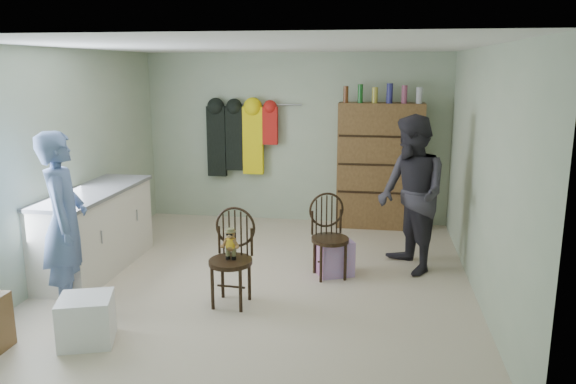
% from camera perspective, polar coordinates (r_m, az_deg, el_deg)
% --- Properties ---
extents(ground_plane, '(5.00, 5.00, 0.00)m').
position_cam_1_polar(ground_plane, '(6.30, -2.56, -8.78)').
color(ground_plane, beige).
rests_on(ground_plane, ground).
extents(room_walls, '(5.00, 5.00, 5.00)m').
position_cam_1_polar(room_walls, '(6.43, -1.75, 6.19)').
color(room_walls, '#AEBC9E').
rests_on(room_walls, ground).
extents(counter, '(0.64, 1.86, 0.94)m').
position_cam_1_polar(counter, '(6.80, -18.96, -3.66)').
color(counter, silver).
rests_on(counter, ground).
extents(plastic_tub, '(0.54, 0.52, 0.41)m').
position_cam_1_polar(plastic_tub, '(5.16, -19.79, -12.13)').
color(plastic_tub, white).
rests_on(plastic_tub, ground).
extents(chair_front, '(0.45, 0.45, 0.95)m').
position_cam_1_polar(chair_front, '(5.54, -5.70, -6.06)').
color(chair_front, black).
rests_on(chair_front, ground).
extents(chair_far, '(0.53, 0.53, 0.93)m').
position_cam_1_polar(chair_far, '(6.26, 4.16, -4.12)').
color(chair_far, black).
rests_on(chair_far, ground).
extents(striped_bag, '(0.47, 0.42, 0.40)m').
position_cam_1_polar(striped_bag, '(6.37, 4.78, -6.65)').
color(striped_bag, pink).
rests_on(striped_bag, ground).
extents(person_left, '(0.62, 0.74, 1.73)m').
position_cam_1_polar(person_left, '(5.69, -21.76, -2.89)').
color(person_left, '#566D9E').
rests_on(person_left, ground).
extents(person_right, '(0.97, 1.07, 1.79)m').
position_cam_1_polar(person_right, '(6.44, 12.43, -0.26)').
color(person_right, '#2D2B33').
rests_on(person_right, ground).
extents(dresser, '(1.20, 0.39, 2.07)m').
position_cam_1_polar(dresser, '(8.16, 9.29, 2.69)').
color(dresser, brown).
rests_on(dresser, ground).
extents(coat_rack, '(1.42, 0.12, 1.09)m').
position_cam_1_polar(coat_rack, '(8.44, -4.95, 5.46)').
color(coat_rack, '#99999E').
rests_on(coat_rack, ground).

